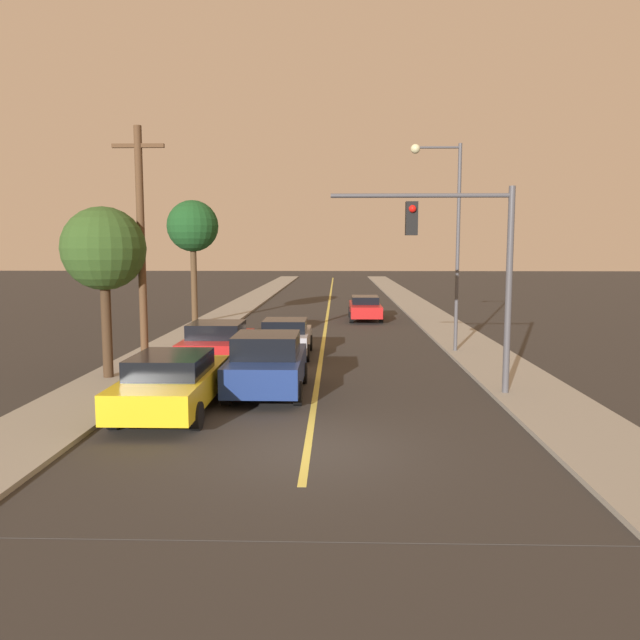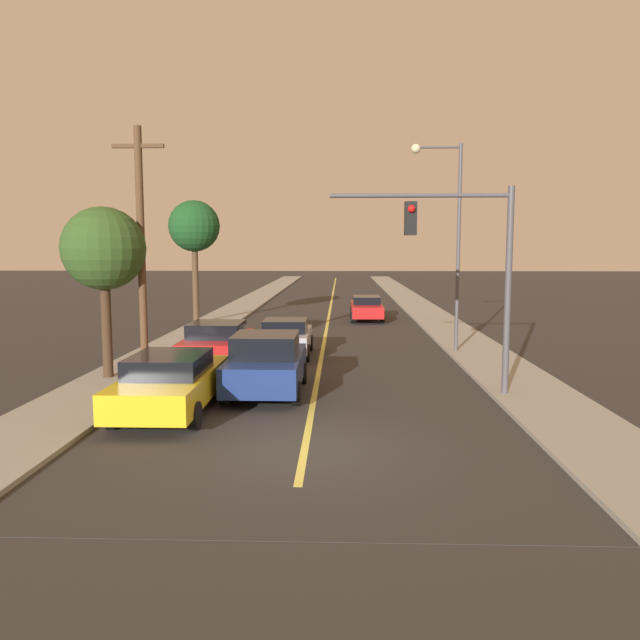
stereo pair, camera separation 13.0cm
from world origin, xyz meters
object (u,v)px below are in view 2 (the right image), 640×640
(tree_left_far, at_px, (194,227))
(utility_pole_left, at_px, (141,248))
(traffic_signal_mast, at_px, (465,253))
(car_near_lane_second, at_px, (286,337))
(car_outer_lane_second, at_px, (218,344))
(tree_left_near, at_px, (104,250))
(car_near_lane_front, at_px, (266,364))
(car_outer_lane_front, at_px, (171,382))
(streetlamp_right, at_px, (448,221))
(car_far_oncoming, at_px, (367,308))

(tree_left_far, bearing_deg, utility_pole_left, -83.55)
(traffic_signal_mast, xyz_separation_m, utility_pole_left, (-9.57, 2.18, 0.14))
(car_near_lane_second, distance_m, traffic_signal_mast, 8.98)
(car_outer_lane_second, height_order, tree_left_near, tree_left_near)
(car_near_lane_front, bearing_deg, car_outer_lane_front, -136.07)
(traffic_signal_mast, height_order, utility_pole_left, utility_pole_left)
(car_outer_lane_second, height_order, streetlamp_right, streetlamp_right)
(car_near_lane_front, relative_size, utility_pole_left, 0.57)
(car_near_lane_front, height_order, tree_left_far, tree_left_far)
(car_near_lane_front, height_order, traffic_signal_mast, traffic_signal_mast)
(car_far_oncoming, distance_m, streetlamp_right, 12.45)
(streetlamp_right, distance_m, tree_left_near, 12.58)
(utility_pole_left, height_order, tree_left_near, utility_pole_left)
(car_near_lane_second, height_order, car_outer_lane_second, car_outer_lane_second)
(car_near_lane_front, height_order, car_outer_lane_front, car_near_lane_front)
(car_outer_lane_second, relative_size, traffic_signal_mast, 0.77)
(car_near_lane_front, bearing_deg, tree_left_near, 162.80)
(car_outer_lane_second, relative_size, car_far_oncoming, 0.91)
(car_far_oncoming, bearing_deg, car_outer_lane_second, 68.46)
(car_far_oncoming, height_order, traffic_signal_mast, traffic_signal_mast)
(car_outer_lane_front, distance_m, tree_left_near, 5.75)
(traffic_signal_mast, relative_size, tree_left_far, 0.87)
(car_near_lane_front, distance_m, car_near_lane_second, 6.19)
(car_outer_lane_second, bearing_deg, streetlamp_right, 20.60)
(car_near_lane_front, xyz_separation_m, tree_left_near, (-5.14, 1.59, 3.19))
(traffic_signal_mast, bearing_deg, tree_left_near, 170.62)
(car_near_lane_second, distance_m, streetlamp_right, 7.63)
(car_near_lane_front, bearing_deg, utility_pole_left, 153.84)
(car_outer_lane_front, height_order, car_outer_lane_second, car_outer_lane_second)
(car_outer_lane_front, xyz_separation_m, traffic_signal_mast, (7.60, 1.91, 3.20))
(car_near_lane_front, distance_m, traffic_signal_mast, 6.29)
(car_near_lane_front, xyz_separation_m, car_near_lane_second, (0.00, 6.19, -0.12))
(tree_left_far, bearing_deg, car_near_lane_second, -59.22)
(utility_pole_left, relative_size, tree_left_far, 1.18)
(car_outer_lane_second, relative_size, tree_left_near, 0.83)
(car_far_oncoming, relative_size, utility_pole_left, 0.62)
(car_near_lane_second, bearing_deg, utility_pole_left, -134.65)
(car_outer_lane_second, height_order, tree_left_far, tree_left_far)
(car_near_lane_second, relative_size, car_far_oncoming, 0.81)
(car_near_lane_second, relative_size, streetlamp_right, 0.49)
(car_outer_lane_front, bearing_deg, streetlamp_right, 47.38)
(streetlamp_right, bearing_deg, car_near_lane_second, -172.68)
(car_near_lane_second, relative_size, utility_pole_left, 0.51)
(car_near_lane_front, relative_size, car_outer_lane_front, 0.86)
(tree_left_near, bearing_deg, car_far_oncoming, 62.52)
(utility_pole_left, distance_m, tree_left_far, 13.80)
(car_far_oncoming, bearing_deg, utility_pole_left, 64.78)
(car_near_lane_second, xyz_separation_m, car_far_oncoming, (3.56, 12.14, -0.02))
(traffic_signal_mast, bearing_deg, car_far_oncoming, 95.84)
(traffic_signal_mast, height_order, streetlamp_right, streetlamp_right)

